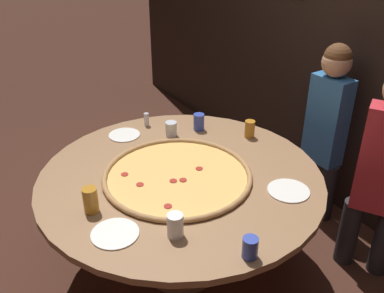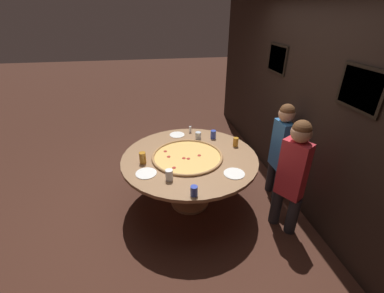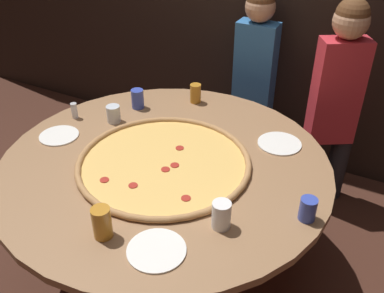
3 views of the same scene
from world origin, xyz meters
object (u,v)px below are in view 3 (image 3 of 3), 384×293
(drink_cup_beside_pizza, at_px, (308,209))
(giant_pizza, at_px, (164,162))
(drink_cup_near_right, at_px, (196,93))
(drink_cup_centre_back, at_px, (114,114))
(drink_cup_front_edge, at_px, (221,215))
(diner_centre_back, at_px, (255,72))
(diner_side_right, at_px, (336,96))
(drink_cup_near_left, at_px, (138,99))
(dining_table, at_px, (165,178))
(condiment_shaker, at_px, (74,111))
(white_plate_far_back, at_px, (279,143))
(white_plate_left_side, at_px, (157,250))
(drink_cup_by_shaker, at_px, (102,223))
(white_plate_near_front, at_px, (59,136))

(drink_cup_beside_pizza, bearing_deg, giant_pizza, 175.94)
(drink_cup_near_right, height_order, drink_cup_centre_back, drink_cup_near_right)
(giant_pizza, height_order, drink_cup_front_edge, drink_cup_front_edge)
(giant_pizza, height_order, diner_centre_back, diner_centre_back)
(diner_side_right, bearing_deg, drink_cup_near_left, -1.21)
(dining_table, height_order, drink_cup_beside_pizza, drink_cup_beside_pizza)
(drink_cup_near_right, relative_size, condiment_shaker, 1.25)
(drink_cup_centre_back, height_order, diner_centre_back, diner_centre_back)
(white_plate_far_back, bearing_deg, dining_table, -137.87)
(white_plate_left_side, xyz_separation_m, diner_centre_back, (-0.28, 1.76, 0.03))
(drink_cup_centre_back, bearing_deg, drink_cup_beside_pizza, -13.06)
(giant_pizza, xyz_separation_m, drink_cup_by_shaker, (0.05, -0.55, 0.06))
(drink_cup_near_left, bearing_deg, drink_cup_front_edge, -38.31)
(dining_table, bearing_deg, diner_centre_back, 89.04)
(drink_cup_front_edge, bearing_deg, drink_cup_beside_pizza, 35.44)
(drink_cup_front_edge, bearing_deg, drink_cup_near_left, 141.69)
(drink_cup_by_shaker, relative_size, diner_side_right, 0.10)
(drink_cup_beside_pizza, relative_size, drink_cup_near_left, 0.88)
(drink_cup_beside_pizza, height_order, condiment_shaker, drink_cup_beside_pizza)
(dining_table, xyz_separation_m, drink_cup_front_edge, (0.46, -0.30, 0.18))
(dining_table, xyz_separation_m, diner_side_right, (0.63, 1.04, 0.18))
(drink_cup_near_right, xyz_separation_m, condiment_shaker, (-0.54, -0.53, -0.01))
(giant_pizza, bearing_deg, white_plate_far_back, 45.14)
(drink_cup_near_left, height_order, diner_centre_back, diner_centre_back)
(white_plate_far_back, bearing_deg, drink_cup_centre_back, -166.57)
(diner_side_right, bearing_deg, condiment_shaker, 3.10)
(drink_cup_by_shaker, height_order, white_plate_left_side, drink_cup_by_shaker)
(drink_cup_beside_pizza, height_order, white_plate_far_back, drink_cup_beside_pizza)
(drink_cup_near_right, distance_m, drink_cup_centre_back, 0.55)
(white_plate_left_side, bearing_deg, white_plate_far_back, 79.75)
(dining_table, bearing_deg, white_plate_far_back, 42.13)
(drink_cup_near_right, xyz_separation_m, white_plate_left_side, (0.46, -1.20, -0.06))
(drink_cup_front_edge, relative_size, drink_cup_by_shaker, 0.88)
(dining_table, relative_size, giant_pizza, 1.92)
(drink_cup_centre_back, bearing_deg, diner_centre_back, 64.05)
(dining_table, xyz_separation_m, diner_centre_back, (0.02, 1.22, 0.15))
(drink_cup_centre_back, bearing_deg, diner_side_right, 37.20)
(drink_cup_front_edge, distance_m, condiment_shaker, 1.24)
(giant_pizza, height_order, diner_side_right, diner_side_right)
(drink_cup_near_right, bearing_deg, condiment_shaker, -135.63)
(drink_cup_by_shaker, xyz_separation_m, drink_cup_near_right, (-0.23, 1.23, -0.01))
(drink_cup_centre_back, height_order, white_plate_left_side, drink_cup_centre_back)
(drink_cup_beside_pizza, distance_m, drink_cup_centre_back, 1.27)
(drink_cup_by_shaker, bearing_deg, drink_cup_near_left, 117.07)
(drink_cup_by_shaker, distance_m, diner_side_right, 1.72)
(diner_centre_back, bearing_deg, drink_cup_centre_back, 63.09)
(white_plate_left_side, xyz_separation_m, white_plate_near_front, (-0.94, 0.47, 0.00))
(giant_pizza, relative_size, drink_cup_centre_back, 8.76)
(drink_cup_front_edge, xyz_separation_m, drink_cup_by_shaker, (-0.40, -0.28, 0.01))
(drink_cup_near_left, relative_size, diner_centre_back, 0.09)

